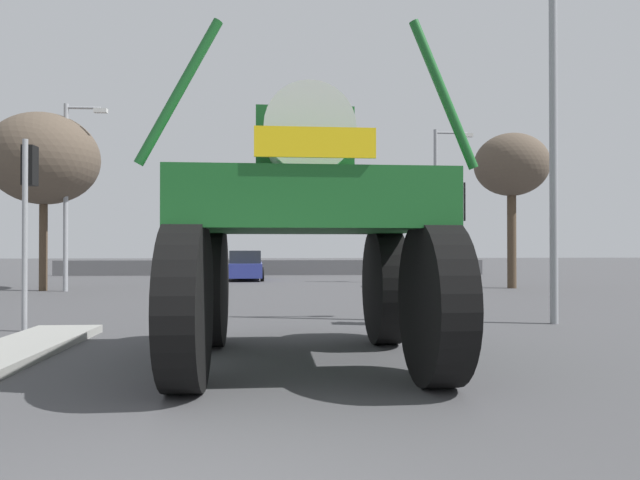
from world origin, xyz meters
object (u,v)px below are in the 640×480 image
Objects in this scene: oversize_sprayer at (305,227)px; sedan_ahead at (246,266)px; streetlight_far_right at (439,197)px; traffic_signal_near_right at (459,219)px; traffic_signal_near_left at (28,192)px; streetlight_far_left at (69,187)px; bare_tree_right at (511,166)px; streetlight_near_right at (561,107)px; bare_tree_left at (44,159)px.

oversize_sprayer reaches higher than sedan_ahead.
streetlight_far_right is at bearing -22.72° from oversize_sprayer.
traffic_signal_near_left is at bearing -179.93° from traffic_signal_near_right.
streetlight_far_left is at bearing 135.57° from sedan_ahead.
streetlight_far_right is (9.32, -3.08, 3.37)m from sedan_ahead.
traffic_signal_near_right is 12.65m from bare_tree_right.
traffic_signal_near_left is 1.22× the size of traffic_signal_near_right.
streetlight_near_right reaches higher than traffic_signal_near_right.
streetlight_near_right is at bearing -157.07° from sedan_ahead.
oversize_sprayer is 1.65× the size of traffic_signal_near_right.
traffic_signal_near_left is 0.55× the size of streetlight_far_left.
sedan_ahead is at bearing 48.09° from streetlight_far_left.
streetlight_far_right is at bearing -110.79° from sedan_ahead.
traffic_signal_near_right is 15.00m from streetlight_far_right.
sedan_ahead is (-2.26, 21.29, -1.33)m from oversize_sprayer.
bare_tree_right is at bearing -122.39° from sedan_ahead.
streetlight_far_right is at bearing 121.28° from bare_tree_right.
bare_tree_right is at bearing 36.53° from traffic_signal_near_left.
oversize_sprayer is 17.61m from bare_tree_right.
traffic_signal_near_left is 0.45× the size of streetlight_near_right.
streetlight_far_right reaches higher than bare_tree_left.
traffic_signal_near_right is at bearing -44.88° from oversize_sprayer.
traffic_signal_near_left is at bearing -178.74° from streetlight_near_right.
oversize_sprayer is 1.35× the size of traffic_signal_near_left.
bare_tree_right is at bearing 1.63° from streetlight_far_left.
oversize_sprayer is at bearing -56.27° from bare_tree_left.
bare_tree_right is (3.21, 10.74, 0.16)m from streetlight_near_right.
sedan_ahead is at bearing 108.25° from traffic_signal_near_right.
traffic_signal_near_left is 10.96m from streetlight_far_left.
bare_tree_left is at bearing 32.20° from oversize_sprayer.
traffic_signal_near_left is (-5.66, 3.72, 0.86)m from oversize_sprayer.
streetlight_near_right reaches higher than streetlight_far_left.
streetlight_near_right reaches higher than bare_tree_left.
bare_tree_left reaches higher than bare_tree_right.
bare_tree_left is at bearing 129.44° from sedan_ahead.
streetlight_near_right is 1.26× the size of bare_tree_left.
traffic_signal_near_left is at bearing -143.47° from bare_tree_right.
bare_tree_right is (11.45, -6.57, 4.37)m from sedan_ahead.
streetlight_far_left is at bearing 105.77° from traffic_signal_near_left.
streetlight_far_right is at bearing 85.65° from streetlight_near_right.
sedan_ahead is 18.02m from traffic_signal_near_left.
bare_tree_right is (5.66, 10.98, 2.72)m from traffic_signal_near_right.
oversize_sprayer is 19.64m from streetlight_far_right.
streetlight_far_right reaches higher than traffic_signal_near_left.
traffic_signal_near_right is 0.37× the size of streetlight_near_right.
streetlight_far_left reaches higher than sedan_ahead.
bare_tree_right reaches higher than traffic_signal_near_right.
streetlight_near_right reaches higher than bare_tree_right.
traffic_signal_near_right is at bearing -164.27° from sedan_ahead.
sedan_ahead is at bearing 161.73° from streetlight_far_right.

